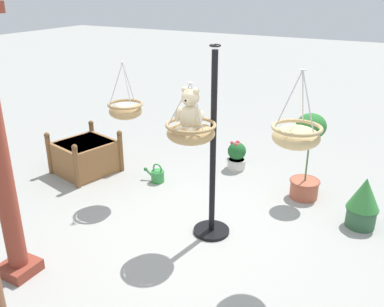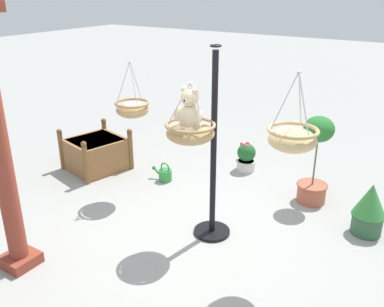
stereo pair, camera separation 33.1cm
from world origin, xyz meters
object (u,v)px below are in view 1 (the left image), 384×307
Objects in this scene: teddy_bear at (190,113)px; wooden_planter_box at (86,156)px; hanging_basket_right_low at (126,110)px; potted_plant_bushy_green at (308,156)px; display_pole_central at (212,182)px; hanging_basket_with_teddy at (191,132)px; potted_plant_fern_front at (237,156)px; potted_plant_flowering_red at (363,202)px; watering_can at (157,175)px; hanging_basket_left_high at (296,136)px.

teddy_bear is 2.88m from wooden_planter_box.
hanging_basket_right_low is 2.56m from potted_plant_bushy_green.
display_pole_central reaches higher than hanging_basket_with_teddy.
teddy_bear is at bearing 98.59° from potted_plant_fern_front.
wooden_planter_box is 1.61× the size of potted_plant_flowering_red.
potted_plant_flowering_red is 0.97m from potted_plant_bushy_green.
potted_plant_bushy_green is (0.82, -0.42, 0.30)m from potted_plant_flowering_red.
wooden_planter_box is 1.24m from watering_can.
display_pole_central reaches higher than teddy_bear.
teddy_bear is 2.16m from potted_plant_bushy_green.
potted_plant_bushy_green reaches higher than potted_plant_fern_front.
potted_plant_fern_front is at bearing -148.49° from wooden_planter_box.
teddy_bear is at bearing 62.18° from potted_plant_bushy_green.
hanging_basket_right_low is (1.45, -0.31, 0.60)m from display_pole_central.
potted_plant_bushy_green is 2.26m from watering_can.
hanging_basket_left_high is at bearing -179.92° from teddy_bear.
teddy_bear is 0.66× the size of hanging_basket_left_high.
hanging_basket_left_high is at bearing 164.67° from display_pole_central.
wooden_planter_box is 3.43m from potted_plant_bushy_green.
hanging_basket_with_teddy is 1.89× the size of watering_can.
hanging_basket_left_high reaches higher than teddy_bear.
watering_can is (2.94, 0.15, -0.24)m from potted_plant_flowering_red.
hanging_basket_with_teddy is at bearing 137.11° from watering_can.
display_pole_central reaches higher than potted_plant_flowering_red.
potted_plant_flowering_red is (-1.73, -1.30, -1.24)m from teddy_bear.
potted_plant_flowering_red is at bearing -177.09° from watering_can.
teddy_bear is 2.22m from watering_can.
hanging_basket_right_low reaches higher than potted_plant_bushy_green.
hanging_basket_with_teddy is 2.78m from wooden_planter_box.
teddy_bear is at bearing 136.52° from watering_can.
hanging_basket_left_high is at bearing 165.74° from wooden_planter_box.
potted_plant_flowering_red is at bearing -147.13° from display_pole_central.
hanging_basket_left_high is 1.94m from potted_plant_bushy_green.
hanging_basket_with_teddy is at bearing 59.04° from display_pole_central.
potted_plant_flowering_red is 2.95m from watering_can.
teddy_bear is at bearing 0.08° from hanging_basket_left_high.
display_pole_central is at bearing -120.96° from hanging_basket_with_teddy.
wooden_planter_box is 4.16m from potted_plant_flowering_red.
wooden_planter_box is at bearing -16.03° from hanging_basket_right_low.
potted_plant_flowering_red is at bearing -143.20° from teddy_bear.
potted_plant_bushy_green is at bearing 159.53° from potted_plant_fern_front.
hanging_basket_right_low is 1.14× the size of potted_plant_flowering_red.
display_pole_central is 2.67m from wooden_planter_box.
display_pole_central reaches higher than watering_can.
potted_plant_fern_front is at bearing -23.22° from potted_plant_flowering_red.
teddy_bear is at bearing 61.25° from display_pole_central.
potted_plant_fern_front is (0.33, -2.18, -1.35)m from teddy_bear.
potted_plant_flowering_red is 1.90× the size of watering_can.
teddy_bear is 2.58m from potted_plant_fern_front.
hanging_basket_with_teddy is at bearing -90.00° from teddy_bear.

